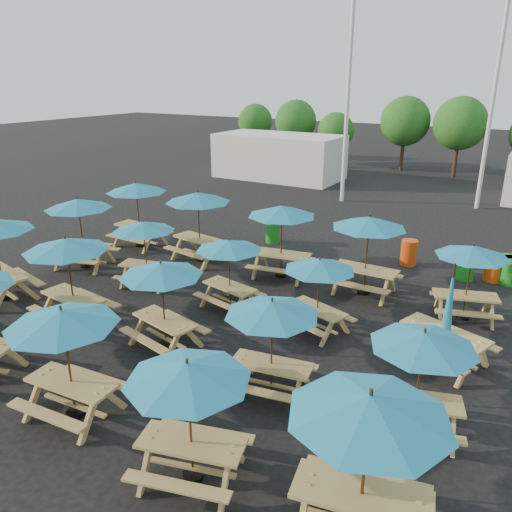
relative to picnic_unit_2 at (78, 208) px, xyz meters
The scene contains 32 objects.
ground 6.54m from the picnic_unit_2, ahead, with size 120.00×120.00×0.00m, color black.
picnic_unit_2 is the anchor object (origin of this frame).
picnic_unit_3 2.72m from the picnic_unit_2, 88.20° to the left, with size 2.34×2.34×2.55m.
picnic_unit_5 4.40m from the picnic_unit_2, 44.81° to the right, with size 2.43×2.43×2.45m.
picnic_unit_6 3.03m from the picnic_unit_2, ahead, with size 2.34×2.34×2.15m.
picnic_unit_7 4.05m from the picnic_unit_2, 39.84° to the left, with size 2.64×2.64×2.56m.
picnic_unit_8 8.55m from the picnic_unit_2, 42.87° to the right, with size 2.27×2.27×2.34m.
picnic_unit_9 6.68m from the picnic_unit_2, 24.94° to the right, with size 2.38×2.38×2.23m.
picnic_unit_10 6.24m from the picnic_unit_2, ahead, with size 2.23×2.23×2.09m.
picnic_unit_11 6.92m from the picnic_unit_2, 23.09° to the left, with size 2.55×2.55×2.47m.
picnic_unit_12 11.04m from the picnic_unit_2, 32.67° to the right, with size 2.49×2.49×2.25m.
picnic_unit_13 9.80m from the picnic_unit_2, 19.05° to the right, with size 2.25×2.25×2.17m.
picnic_unit_14 8.99m from the picnic_unit_2, ahead, with size 2.31×2.31×2.04m.
picnic_unit_15 9.65m from the picnic_unit_2, 16.88° to the left, with size 2.27×2.27×2.48m.
picnic_unit_16 13.33m from the picnic_unit_2, 25.11° to the right, with size 2.63×2.63×2.50m.
picnic_unit_17 12.51m from the picnic_unit_2, 13.40° to the right, with size 2.41×2.41×2.14m.
picnic_unit_18 12.19m from the picnic_unit_2, ahead, with size 2.42×2.27×2.51m.
picnic_unit_19 12.45m from the picnic_unit_2, 11.80° to the left, with size 2.45×2.45×2.16m.
waste_bin_0 7.43m from the picnic_unit_2, 52.65° to the left, with size 0.57×0.57×0.91m, color #198B1F.
waste_bin_1 11.58m from the picnic_unit_2, 31.57° to the left, with size 0.57×0.57×0.91m, color #D5460C.
waste_bin_2 13.11m from the picnic_unit_2, 25.50° to the left, with size 0.57×0.57×0.91m, color #198B1F.
waste_bin_3 14.40m from the picnic_unit_2, 24.31° to the left, with size 0.57×0.57×0.91m, color #198B1F.
waste_bin_4 13.96m from the picnic_unit_2, 25.28° to the left, with size 0.57×0.57×0.91m, color #D5460C.
waste_bin_5 14.33m from the picnic_unit_2, 24.93° to the left, with size 0.57×0.57×0.91m, color #198B1F.
mast_0 15.02m from the picnic_unit_2, 73.28° to the left, with size 0.20×0.20×12.00m, color silver.
mast_1 19.54m from the picnic_unit_2, 56.12° to the left, with size 0.20×0.20×12.00m, color silver.
event_tent_0 18.01m from the picnic_unit_2, 95.82° to the left, with size 8.00×4.00×2.80m, color silver.
tree_0 26.37m from the picnic_unit_2, 107.43° to the left, with size 2.80×2.80×4.24m.
tree_1 24.09m from the picnic_unit_2, 98.53° to the left, with size 3.11×3.11×4.72m.
tree_2 23.56m from the picnic_unit_2, 90.52° to the left, with size 2.59×2.59×3.93m.
tree_3 25.04m from the picnic_unit_2, 79.81° to the left, with size 3.36×3.36×5.09m.
tree_4 25.51m from the picnic_unit_2, 71.52° to the left, with size 3.41×3.41×5.17m.
Camera 1 is at (7.38, -11.01, 6.37)m, focal length 35.00 mm.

